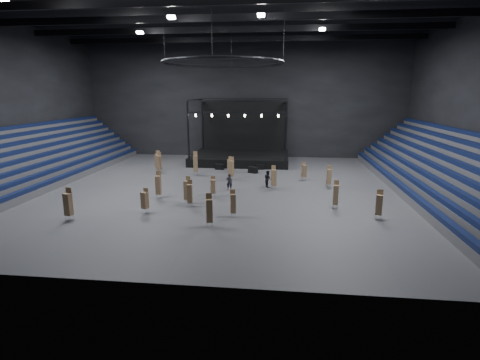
# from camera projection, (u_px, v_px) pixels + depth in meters

# --- Properties ---
(floor) EXTENTS (50.00, 50.00, 0.00)m
(floor) POSITION_uv_depth(u_px,v_px,m) (224.00, 188.00, 40.48)
(floor) COLOR #434345
(floor) RESTS_ON ground
(ceiling) EXTENTS (50.00, 42.00, 0.20)m
(ceiling) POSITION_uv_depth(u_px,v_px,m) (223.00, 9.00, 36.38)
(ceiling) COLOR black
(ceiling) RESTS_ON wall_back
(wall_back) EXTENTS (50.00, 0.20, 18.00)m
(wall_back) POSITION_uv_depth(u_px,v_px,m) (244.00, 100.00, 58.75)
(wall_back) COLOR black
(wall_back) RESTS_ON ground
(wall_front) EXTENTS (50.00, 0.20, 18.00)m
(wall_front) POSITION_uv_depth(u_px,v_px,m) (156.00, 115.00, 18.11)
(wall_front) COLOR black
(wall_front) RESTS_ON ground
(bleachers_left) EXTENTS (7.20, 40.00, 6.40)m
(bleachers_left) POSITION_uv_depth(u_px,v_px,m) (25.00, 168.00, 42.60)
(bleachers_left) COLOR #4D4D4F
(bleachers_left) RESTS_ON floor
(bleachers_right) EXTENTS (7.20, 40.00, 6.40)m
(bleachers_right) POSITION_uv_depth(u_px,v_px,m) (450.00, 178.00, 37.57)
(bleachers_right) COLOR #4D4D4F
(bleachers_right) RESTS_ON floor
(stage) EXTENTS (14.00, 10.00, 9.20)m
(stage) POSITION_uv_depth(u_px,v_px,m) (241.00, 152.00, 55.86)
(stage) COLOR black
(stage) RESTS_ON floor
(truss_ring) EXTENTS (12.30, 12.30, 5.15)m
(truss_ring) POSITION_uv_depth(u_px,v_px,m) (223.00, 63.00, 37.52)
(truss_ring) COLOR black
(truss_ring) RESTS_ON ceiling
(roof_girders) EXTENTS (49.00, 30.35, 0.70)m
(roof_girders) POSITION_uv_depth(u_px,v_px,m) (223.00, 18.00, 36.56)
(roof_girders) COLOR black
(roof_girders) RESTS_ON ceiling
(floodlights) EXTENTS (28.60, 16.60, 0.25)m
(floodlights) POSITION_uv_depth(u_px,v_px,m) (216.00, 16.00, 32.83)
(floodlights) COLOR white
(floodlights) RESTS_ON roof_girders
(flight_case_left) EXTENTS (1.21, 0.76, 0.75)m
(flight_case_left) POSITION_uv_depth(u_px,v_px,m) (219.00, 167.00, 50.10)
(flight_case_left) COLOR black
(flight_case_left) RESTS_ON floor
(flight_case_mid) EXTENTS (1.33, 1.03, 0.79)m
(flight_case_mid) POSITION_uv_depth(u_px,v_px,m) (253.00, 170.00, 47.96)
(flight_case_mid) COLOR black
(flight_case_mid) RESTS_ON floor
(flight_case_right) EXTENTS (1.12, 0.74, 0.69)m
(flight_case_right) POSITION_uv_depth(u_px,v_px,m) (260.00, 167.00, 50.13)
(flight_case_right) COLOR black
(flight_case_right) RESTS_ON floor
(chair_stack_0) EXTENTS (0.64, 0.64, 2.61)m
(chair_stack_0) POSITION_uv_depth(u_px,v_px,m) (187.00, 190.00, 34.44)
(chair_stack_0) COLOR silver
(chair_stack_0) RESTS_ON floor
(chair_stack_1) EXTENTS (0.62, 0.62, 2.97)m
(chair_stack_1) POSITION_uv_depth(u_px,v_px,m) (195.00, 163.00, 46.48)
(chair_stack_1) COLOR silver
(chair_stack_1) RESTS_ON floor
(chair_stack_2) EXTENTS (0.58, 0.58, 2.69)m
(chair_stack_2) POSITION_uv_depth(u_px,v_px,m) (68.00, 204.00, 29.95)
(chair_stack_2) COLOR silver
(chair_stack_2) RESTS_ON floor
(chair_stack_3) EXTENTS (0.52, 0.52, 2.56)m
(chair_stack_3) POSITION_uv_depth(u_px,v_px,m) (336.00, 194.00, 33.01)
(chair_stack_3) COLOR silver
(chair_stack_3) RESTS_ON floor
(chair_stack_4) EXTENTS (0.69, 0.69, 2.75)m
(chair_stack_4) POSITION_uv_depth(u_px,v_px,m) (231.00, 168.00, 43.87)
(chair_stack_4) COLOR silver
(chair_stack_4) RESTS_ON floor
(chair_stack_5) EXTENTS (0.52, 0.52, 2.32)m
(chair_stack_5) POSITION_uv_depth(u_px,v_px,m) (233.00, 203.00, 30.84)
(chair_stack_5) COLOR silver
(chair_stack_5) RESTS_ON floor
(chair_stack_6) EXTENTS (0.60, 0.60, 2.57)m
(chair_stack_6) POSITION_uv_depth(u_px,v_px,m) (274.00, 177.00, 39.66)
(chair_stack_6) COLOR silver
(chair_stack_6) RESTS_ON floor
(chair_stack_7) EXTENTS (0.48, 0.48, 2.43)m
(chair_stack_7) POSITION_uv_depth(u_px,v_px,m) (329.00, 176.00, 40.42)
(chair_stack_7) COLOR silver
(chair_stack_7) RESTS_ON floor
(chair_stack_8) EXTENTS (0.57, 0.57, 2.10)m
(chair_stack_8) POSITION_uv_depth(u_px,v_px,m) (230.00, 164.00, 48.04)
(chair_stack_8) COLOR silver
(chair_stack_8) RESTS_ON floor
(chair_stack_9) EXTENTS (0.49, 0.49, 2.67)m
(chair_stack_9) POSITION_uv_depth(u_px,v_px,m) (158.00, 185.00, 36.30)
(chair_stack_9) COLOR silver
(chair_stack_9) RESTS_ON floor
(chair_stack_10) EXTENTS (0.50, 0.50, 2.08)m
(chair_stack_10) POSITION_uv_depth(u_px,v_px,m) (213.00, 186.00, 36.74)
(chair_stack_10) COLOR silver
(chair_stack_10) RESTS_ON floor
(chair_stack_11) EXTENTS (0.46, 0.46, 2.47)m
(chair_stack_11) POSITION_uv_depth(u_px,v_px,m) (190.00, 193.00, 33.59)
(chair_stack_11) COLOR silver
(chair_stack_11) RESTS_ON floor
(chair_stack_12) EXTENTS (0.63, 0.63, 2.48)m
(chair_stack_12) POSITION_uv_depth(u_px,v_px,m) (379.00, 204.00, 30.14)
(chair_stack_12) COLOR silver
(chair_stack_12) RESTS_ON floor
(chair_stack_13) EXTENTS (0.68, 0.68, 2.72)m
(chair_stack_13) POSITION_uv_depth(u_px,v_px,m) (159.00, 162.00, 47.62)
(chair_stack_13) COLOR silver
(chair_stack_13) RESTS_ON floor
(chair_stack_14) EXTENTS (0.58, 0.58, 2.63)m
(chair_stack_14) POSITION_uv_depth(u_px,v_px,m) (209.00, 210.00, 28.50)
(chair_stack_14) COLOR silver
(chair_stack_14) RESTS_ON floor
(chair_stack_15) EXTENTS (0.62, 0.62, 2.15)m
(chair_stack_15) POSITION_uv_depth(u_px,v_px,m) (304.00, 171.00, 43.81)
(chair_stack_15) COLOR silver
(chair_stack_15) RESTS_ON floor
(chair_stack_16) EXTENTS (0.64, 0.64, 2.18)m
(chair_stack_16) POSITION_uv_depth(u_px,v_px,m) (145.00, 200.00, 31.85)
(chair_stack_16) COLOR silver
(chair_stack_16) RESTS_ON floor
(chair_stack_17) EXTENTS (0.57, 0.57, 2.68)m
(chair_stack_17) POSITION_uv_depth(u_px,v_px,m) (158.00, 160.00, 49.03)
(chair_stack_17) COLOR silver
(chair_stack_17) RESTS_ON floor
(man_center) EXTENTS (0.65, 0.43, 1.76)m
(man_center) POSITION_uv_depth(u_px,v_px,m) (229.00, 182.00, 39.41)
(man_center) COLOR black
(man_center) RESTS_ON floor
(crew_member) EXTENTS (1.00, 1.10, 1.85)m
(crew_member) POSITION_uv_depth(u_px,v_px,m) (268.00, 179.00, 40.67)
(crew_member) COLOR black
(crew_member) RESTS_ON floor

